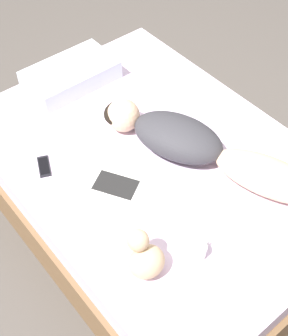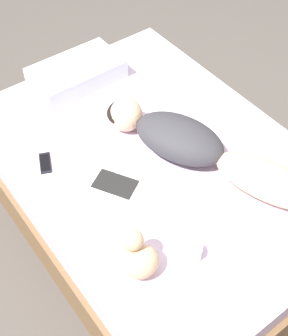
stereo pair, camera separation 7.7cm
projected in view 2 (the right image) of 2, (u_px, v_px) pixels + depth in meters
ground_plane at (155, 210)px, 3.10m from camera, size 12.00×12.00×0.00m
bed at (156, 185)px, 2.90m from camera, size 1.59×2.21×0.52m
person at (198, 148)px, 2.62m from camera, size 0.68×1.33×0.20m
open_magazine at (107, 199)px, 2.50m from camera, size 0.55×0.51×0.01m
coffee_mug at (193, 252)px, 2.24m from camera, size 0.12×0.09×0.08m
cell_phone at (45, 163)px, 2.66m from camera, size 0.12×0.17×0.01m
plush_toy at (139, 257)px, 2.16m from camera, size 0.18×0.20×0.24m
pillow at (77, 73)px, 3.10m from camera, size 0.59×0.34×0.13m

